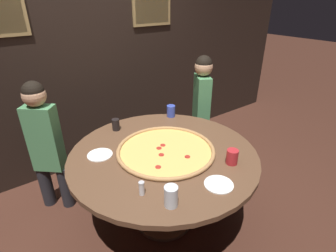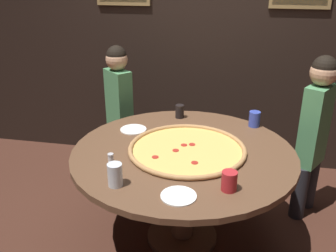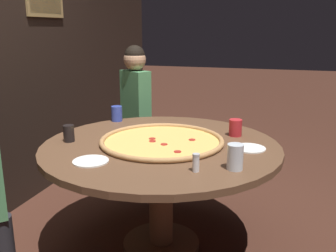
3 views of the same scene
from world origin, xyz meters
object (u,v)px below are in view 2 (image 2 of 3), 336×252
(drink_cup_front_edge, at_px, (180,111))
(condiment_shaker, at_px, (111,161))
(white_plate_left_side, at_px, (133,129))
(drink_cup_near_right, at_px, (254,119))
(drink_cup_far_left, at_px, (115,175))
(dining_table, at_px, (183,168))
(diner_side_right, at_px, (119,106))
(drink_cup_centre_back, at_px, (229,181))
(diner_far_right, at_px, (314,129))
(giant_pizza, at_px, (187,149))
(white_plate_near_front, at_px, (179,196))

(drink_cup_front_edge, distance_m, condiment_shaker, 0.95)
(white_plate_left_side, bearing_deg, drink_cup_front_edge, 46.32)
(white_plate_left_side, bearing_deg, drink_cup_near_right, 15.62)
(drink_cup_far_left, bearing_deg, dining_table, 58.50)
(white_plate_left_side, bearing_deg, drink_cup_far_left, -81.31)
(diner_side_right, bearing_deg, drink_cup_front_edge, -157.67)
(drink_cup_far_left, distance_m, diner_side_right, 1.37)
(white_plate_left_side, distance_m, condiment_shaker, 0.59)
(drink_cup_centre_back, relative_size, diner_far_right, 0.09)
(dining_table, relative_size, giant_pizza, 1.90)
(white_plate_near_front, height_order, white_plate_left_side, same)
(dining_table, distance_m, white_plate_left_side, 0.53)
(white_plate_near_front, bearing_deg, drink_cup_far_left, 173.41)
(drink_cup_front_edge, distance_m, diner_side_right, 0.63)
(drink_cup_front_edge, height_order, diner_side_right, diner_side_right)
(condiment_shaker, bearing_deg, drink_cup_centre_back, -8.73)
(white_plate_near_front, bearing_deg, diner_side_right, 119.94)
(white_plate_left_side, height_order, condiment_shaker, condiment_shaker)
(giant_pizza, distance_m, drink_cup_far_left, 0.61)
(drink_cup_centre_back, relative_size, condiment_shaker, 1.18)
(giant_pizza, bearing_deg, condiment_shaker, -143.01)
(diner_side_right, bearing_deg, dining_table, 173.90)
(drink_cup_far_left, height_order, diner_side_right, diner_side_right)
(giant_pizza, relative_size, diner_far_right, 0.61)
(giant_pizza, relative_size, drink_cup_front_edge, 7.35)
(dining_table, relative_size, diner_side_right, 1.20)
(condiment_shaker, bearing_deg, drink_cup_near_right, 43.84)
(giant_pizza, relative_size, diner_side_right, 0.63)
(giant_pizza, xyz_separation_m, white_plate_left_side, (-0.46, 0.27, -0.01))
(drink_cup_front_edge, height_order, white_plate_left_side, drink_cup_front_edge)
(drink_cup_far_left, xyz_separation_m, condiment_shaker, (-0.09, 0.19, -0.02))
(condiment_shaker, bearing_deg, white_plate_left_side, 92.73)
(diner_side_right, bearing_deg, condiment_shaker, 147.67)
(dining_table, height_order, drink_cup_far_left, drink_cup_far_left)
(drink_cup_near_right, bearing_deg, diner_side_right, 166.90)
(drink_cup_near_right, bearing_deg, white_plate_near_front, -111.11)
(drink_cup_centre_back, bearing_deg, drink_cup_front_edge, 113.78)
(drink_cup_far_left, xyz_separation_m, white_plate_near_front, (0.37, -0.04, -0.06))
(condiment_shaker, height_order, diner_side_right, diner_side_right)
(dining_table, xyz_separation_m, white_plate_near_front, (0.06, -0.55, 0.14))
(drink_cup_far_left, height_order, drink_cup_front_edge, drink_cup_far_left)
(drink_cup_front_edge, bearing_deg, drink_cup_near_right, -6.31)
(dining_table, distance_m, drink_cup_far_left, 0.63)
(dining_table, relative_size, white_plate_left_side, 7.61)
(dining_table, bearing_deg, diner_side_right, 131.95)
(drink_cup_far_left, xyz_separation_m, diner_side_right, (-0.41, 1.31, -0.09))
(drink_cup_far_left, height_order, drink_cup_centre_back, drink_cup_far_left)
(white_plate_near_front, bearing_deg, white_plate_left_side, 120.89)
(drink_cup_near_right, xyz_separation_m, drink_cup_centre_back, (-0.15, -0.95, -0.00))
(drink_cup_near_right, relative_size, diner_far_right, 0.09)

